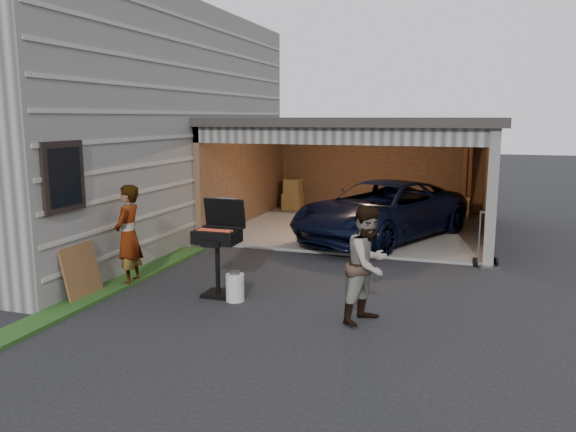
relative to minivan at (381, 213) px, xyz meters
name	(u,v)px	position (x,y,z in m)	size (l,w,h in m)	color
ground	(234,301)	(-1.51, -5.20, -0.68)	(80.00, 80.00, 0.00)	black
house	(77,123)	(-7.51, -1.20, 2.07)	(7.00, 11.00, 5.50)	#474744
groundcover_strip	(75,305)	(-3.76, -6.20, -0.65)	(0.50, 8.00, 0.06)	#193814
garage	(363,157)	(-0.75, 1.59, 1.19)	(6.80, 6.30, 2.90)	#605E59
minivan	(381,213)	(0.00, 0.00, 0.00)	(2.26, 4.90, 1.36)	black
woman	(128,235)	(-3.61, -4.92, 0.20)	(0.64, 0.42, 1.77)	silver
man	(368,264)	(0.66, -5.40, 0.16)	(0.82, 0.64, 1.69)	#492F1C
bbq_grill	(218,240)	(-1.88, -4.96, 0.26)	(0.71, 0.62, 1.58)	black
propane_tank	(235,288)	(-1.51, -5.16, -0.46)	(0.29, 0.29, 0.44)	silver
plywood_panel	(81,272)	(-3.91, -5.82, -0.24)	(0.04, 0.80, 0.90)	brown
hand_truck	(487,257)	(2.36, -1.73, -0.47)	(0.50, 0.46, 1.12)	slate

